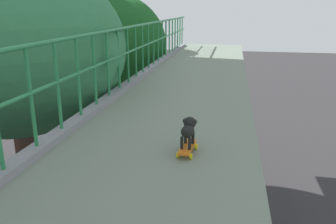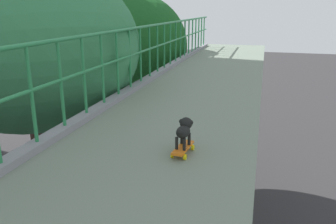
{
  "view_description": "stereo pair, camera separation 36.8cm",
  "coord_description": "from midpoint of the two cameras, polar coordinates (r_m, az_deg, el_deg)",
  "views": [
    {
      "loc": [
        1.91,
        -1.18,
        7.3
      ],
      "look_at": [
        1.13,
        2.97,
        6.0
      ],
      "focal_mm": 36.34,
      "sensor_mm": 36.0,
      "label": 1
    },
    {
      "loc": [
        2.27,
        -1.09,
        7.3
      ],
      "look_at": [
        1.13,
        2.97,
        6.0
      ],
      "focal_mm": 36.34,
      "sensor_mm": 36.0,
      "label": 2
    }
  ],
  "objects": [
    {
      "name": "city_bus",
      "position": [
        26.51,
        -12.33,
        5.08
      ],
      "size": [
        2.53,
        10.68,
        3.47
      ],
      "color": "beige",
      "rests_on": "ground"
    },
    {
      "name": "roadside_tree_mid",
      "position": [
        7.92,
        -25.66,
        9.19
      ],
      "size": [
        4.66,
        4.66,
        8.32
      ],
      "color": "#4D352C",
      "rests_on": "ground"
    },
    {
      "name": "roadside_tree_far",
      "position": [
        13.7,
        -9.55,
        10.56
      ],
      "size": [
        3.99,
        3.99,
        7.84
      ],
      "color": "#503C29",
      "rests_on": "ground"
    },
    {
      "name": "toy_skateboard",
      "position": [
        3.94,
        0.6,
        -6.07
      ],
      "size": [
        0.21,
        0.46,
        0.09
      ],
      "color": "orange",
      "rests_on": "overpass_deck"
    },
    {
      "name": "small_dog",
      "position": [
        3.89,
        0.75,
        -2.85
      ],
      "size": [
        0.18,
        0.36,
        0.32
      ],
      "color": "black",
      "rests_on": "toy_skateboard"
    }
  ]
}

